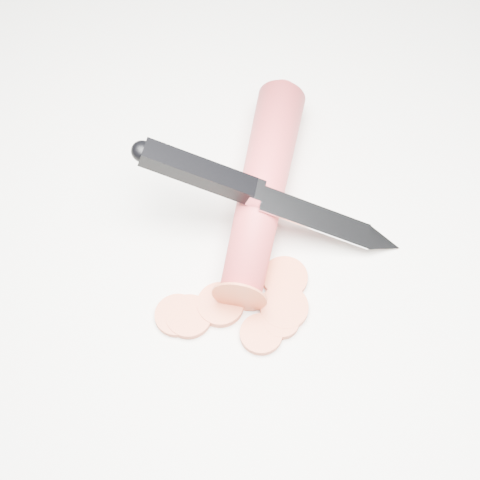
{
  "coord_description": "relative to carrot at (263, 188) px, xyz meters",
  "views": [
    {
      "loc": [
        -0.04,
        -0.27,
        0.5
      ],
      "look_at": [
        -0.03,
        0.02,
        0.02
      ],
      "focal_mm": 50.0,
      "sensor_mm": 36.0,
      "label": 1
    }
  ],
  "objects": [
    {
      "name": "kitchen_knife",
      "position": [
        0.01,
        -0.02,
        0.02
      ],
      "size": [
        0.23,
        0.07,
        0.09
      ],
      "primitive_type": null,
      "color": "silver",
      "rests_on": "ground"
    },
    {
      "name": "carrot",
      "position": [
        0.0,
        0.0,
        0.0
      ],
      "size": [
        0.08,
        0.22,
        0.04
      ],
      "primitive_type": "cylinder",
      "rotation": [
        1.57,
        0.0,
        -0.2
      ],
      "color": "red",
      "rests_on": "ground"
    },
    {
      "name": "carrot_slice_4",
      "position": [
        0.02,
        -0.11,
        -0.02
      ],
      "size": [
        0.04,
        0.04,
        0.01
      ],
      "primitive_type": "cylinder",
      "color": "#CF5631",
      "rests_on": "ground"
    },
    {
      "name": "carrot_slice_3",
      "position": [
        0.02,
        -0.11,
        -0.02
      ],
      "size": [
        0.03,
        0.03,
        0.01
      ],
      "primitive_type": "cylinder",
      "color": "#CF5631",
      "rests_on": "ground"
    },
    {
      "name": "carrot_slice_7",
      "position": [
        -0.06,
        -0.11,
        -0.02
      ],
      "size": [
        0.04,
        0.04,
        0.01
      ],
      "primitive_type": "cylinder",
      "color": "#CF5631",
      "rests_on": "ground"
    },
    {
      "name": "carrot_slice_5",
      "position": [
        -0.07,
        -0.11,
        -0.02
      ],
      "size": [
        0.04,
        0.04,
        0.01
      ],
      "primitive_type": "cylinder",
      "color": "#CF5631",
      "rests_on": "ground"
    },
    {
      "name": "ground",
      "position": [
        0.01,
        -0.07,
        -0.02
      ],
      "size": [
        2.4,
        2.4,
        0.0
      ],
      "primitive_type": "plane",
      "color": "silver",
      "rests_on": "ground"
    },
    {
      "name": "carrot_slice_2",
      "position": [
        0.02,
        -0.08,
        -0.02
      ],
      "size": [
        0.04,
        0.04,
        0.01
      ],
      "primitive_type": "cylinder",
      "color": "#CF5631",
      "rests_on": "ground"
    },
    {
      "name": "carrot_slice_6",
      "position": [
        0.01,
        -0.12,
        -0.02
      ],
      "size": [
        0.03,
        0.03,
        0.01
      ],
      "primitive_type": "cylinder",
      "color": "#CF5631",
      "rests_on": "ground"
    },
    {
      "name": "carrot_slice_0",
      "position": [
        -0.0,
        -0.13,
        -0.02
      ],
      "size": [
        0.03,
        0.03,
        0.01
      ],
      "primitive_type": "cylinder",
      "color": "#CF5631",
      "rests_on": "ground"
    },
    {
      "name": "carrot_slice_1",
      "position": [
        -0.04,
        -0.1,
        -0.02
      ],
      "size": [
        0.04,
        0.04,
        0.01
      ],
      "primitive_type": "cylinder",
      "color": "#CF5631",
      "rests_on": "ground"
    }
  ]
}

